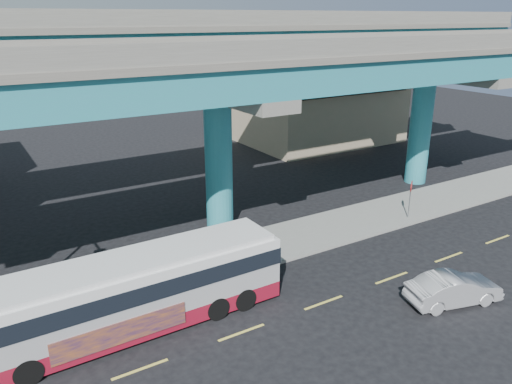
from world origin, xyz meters
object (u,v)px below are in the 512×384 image
sedan (454,289)px  stop_sign (411,191)px  parked_car (42,290)px  transit_bus (135,290)px

sedan → stop_sign: bearing=-21.3°
parked_car → stop_sign: stop_sign is taller
parked_car → sedan: bearing=-111.0°
parked_car → stop_sign: bearing=-84.2°
sedan → parked_car: (-14.64, 8.69, 0.12)m
transit_bus → parked_car: 4.55m
transit_bus → stop_sign: bearing=6.3°
parked_car → transit_bus: bearing=-131.3°
sedan → parked_car: 17.02m
transit_bus → stop_sign: transit_bus is taller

